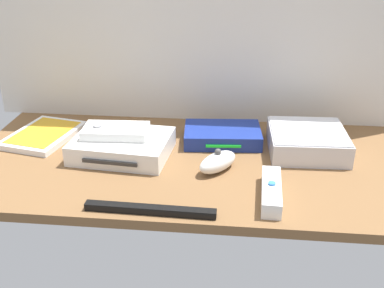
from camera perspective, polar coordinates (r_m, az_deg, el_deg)
ground_plane at (r=102.62cm, az=0.00°, el=-2.52°), size 100.00×48.00×2.00cm
game_console at (r=104.84cm, az=-8.60°, el=-0.24°), size 22.38×17.94×4.40cm
mini_computer at (r=108.32cm, az=14.02°, el=0.38°), size 17.53×17.53×5.30cm
game_case at (r=118.48cm, az=-17.83°, el=1.10°), size 17.22×21.39×1.56cm
network_router at (r=110.56cm, az=3.77°, el=1.11°), size 18.86×13.35×3.40cm
remote_wand at (r=89.02cm, az=9.76°, el=-5.77°), size 4.25×14.94×3.40cm
remote_nunchuk at (r=97.22cm, az=3.19°, el=-2.22°), size 9.78×10.50×5.10cm
remote_classic_pad at (r=104.65cm, az=-9.40°, el=1.58°), size 14.77×8.69×2.40cm
sensor_bar at (r=84.23cm, az=-5.20°, el=-8.08°), size 24.04×2.43×1.40cm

